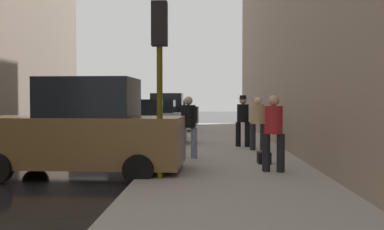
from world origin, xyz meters
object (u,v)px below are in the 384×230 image
Objects in this scene: pedestrian_in_red_jacket at (274,129)px; parked_silver_sedan at (154,118)px; parked_bronze_suv at (83,132)px; pedestrian_in_jeans at (188,124)px; parked_gray_coupe at (132,124)px; traffic_light at (160,51)px; duffel_bag at (264,158)px; parked_dark_green_sedan at (172,112)px; pedestrian_with_fedora at (243,118)px; pedestrian_in_tan_coat at (258,121)px; parked_black_suv at (165,111)px; fire_hydrant at (183,130)px.

parked_silver_sedan is at bearing 108.26° from pedestrian_in_red_jacket.
pedestrian_in_jeans is at bearing 42.80° from parked_bronze_suv.
parked_gray_coupe is 4.84m from pedestrian_in_jeans.
duffel_bag is at bearing 41.47° from traffic_light.
parked_gray_coupe is at bearing -90.00° from parked_dark_green_sedan.
parked_silver_sedan is 13.74m from pedestrian_in_red_jacket.
traffic_light reaches higher than pedestrian_with_fedora.
parked_bronze_suv is 6.07m from pedestrian_in_tan_coat.
parked_silver_sedan is at bearing -90.00° from parked_black_suv.
parked_black_suv reaches higher than duffel_bag.
parked_bronze_suv reaches higher than pedestrian_in_tan_coat.
traffic_light is 2.11× the size of pedestrian_in_jeans.
fire_hydrant is (1.80, -10.68, -0.54)m from parked_black_suv.
parked_black_suv is at bearing 99.58° from fire_hydrant.
pedestrian_with_fedora is (4.06, -7.78, 0.29)m from parked_silver_sedan.
duffel_bag is at bearing -50.36° from parked_gray_coupe.
parked_silver_sedan is at bearing 90.00° from parked_gray_coupe.
duffel_bag is at bearing -87.04° from pedestrian_with_fedora.
pedestrian_with_fedora is at bearing -78.16° from parked_dark_green_sedan.
parked_gray_coupe is 12.56m from parked_black_suv.
parked_silver_sedan is 2.46× the size of pedestrian_in_tan_coat.
parked_silver_sedan and parked_dark_green_sedan have the same top height.
pedestrian_in_tan_coat is 2.93m from pedestrian_in_jeans.
parked_black_suv is 15.48m from pedestrian_in_tan_coat.
pedestrian_in_jeans is at bearing -137.30° from pedestrian_in_tan_coat.
parked_bronze_suv is 1.29× the size of traffic_light.
pedestrian_in_tan_coat is at bearing 87.91° from pedestrian_in_red_jacket.
parked_silver_sedan is 2.37× the size of pedestrian_with_fedora.
duffel_bag is (4.27, -17.72, -0.74)m from parked_black_suv.
parked_bronze_suv is at bearing -90.00° from parked_black_suv.
pedestrian_in_tan_coat and pedestrian_in_red_jacket have the same top height.
parked_black_suv reaches higher than pedestrian_in_red_jacket.
traffic_light is at bearing -109.92° from pedestrian_with_fedora.
parked_gray_coupe is 6.01× the size of fire_hydrant.
parked_gray_coupe is 6.72m from duffel_bag.
traffic_light is (1.85, -25.48, 1.91)m from parked_dark_green_sedan.
parked_bronze_suv reaches higher than parked_dark_green_sedan.
duffel_bag is at bearing -70.03° from parked_silver_sedan.
pedestrian_in_tan_coat is (4.46, -20.46, 0.26)m from parked_dark_green_sedan.
fire_hydrant is at bearing -69.07° from parked_silver_sedan.
duffel_bag is at bearing -93.74° from pedestrian_in_tan_coat.
parked_gray_coupe is at bearing 163.72° from pedestrian_with_fedora.
parked_bronze_suv reaches higher than duffel_bag.
pedestrian_in_tan_coat is 4.19m from pedestrian_in_red_jacket.
parked_dark_green_sedan is at bearing 100.36° from duffel_bag.
duffel_bag is (-0.04, 1.30, -0.81)m from pedestrian_in_red_jacket.
parked_gray_coupe is 2.48× the size of pedestrian_in_jeans.
pedestrian_with_fedora is 5.27m from pedestrian_in_red_jacket.
traffic_light reaches higher than parked_silver_sedan.
parked_bronze_suv is 1.11× the size of parked_dark_green_sedan.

